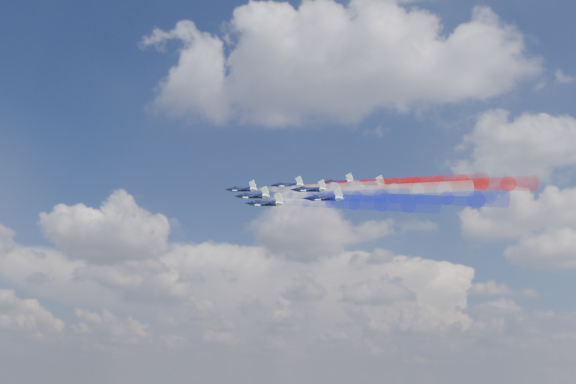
% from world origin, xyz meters
% --- Properties ---
extents(jet_lead, '(13.97, 12.70, 7.92)m').
position_xyz_m(jet_lead, '(-7.44, 8.43, 156.53)').
color(jet_lead, black).
extents(trail_lead, '(35.38, 16.30, 10.59)m').
position_xyz_m(trail_lead, '(14.25, 1.08, 152.89)').
color(trail_lead, white).
extents(jet_inner_left, '(13.97, 12.70, 7.92)m').
position_xyz_m(jet_inner_left, '(-0.41, -3.73, 150.62)').
color(jet_inner_left, black).
extents(trail_inner_left, '(35.38, 16.30, 10.59)m').
position_xyz_m(trail_inner_left, '(21.29, -11.09, 146.98)').
color(trail_inner_left, '#1B24EB').
extents(jet_inner_right, '(13.97, 12.70, 7.92)m').
position_xyz_m(jet_inner_right, '(4.66, 12.20, 157.99)').
color(jet_inner_right, black).
extents(trail_inner_right, '(35.38, 16.30, 10.59)m').
position_xyz_m(trail_inner_right, '(26.36, 4.84, 154.34)').
color(trail_inner_right, red).
extents(jet_outer_left, '(13.97, 12.70, 7.92)m').
position_xyz_m(jet_outer_left, '(5.97, -14.51, 145.32)').
color(jet_outer_left, black).
extents(trail_outer_left, '(35.38, 16.30, 10.59)m').
position_xyz_m(trail_outer_left, '(27.66, -21.86, 141.68)').
color(trail_outer_left, '#1B24EB').
extents(jet_center_third, '(13.97, 12.70, 7.92)m').
position_xyz_m(jet_center_third, '(13.25, 0.33, 152.54)').
color(jet_center_third, black).
extents(trail_center_third, '(35.38, 16.30, 10.59)m').
position_xyz_m(trail_center_third, '(34.94, -7.02, 148.89)').
color(trail_center_third, white).
extents(jet_outer_right, '(13.97, 12.70, 7.92)m').
position_xyz_m(jet_outer_right, '(17.92, 16.56, 159.15)').
color(jet_outer_right, black).
extents(trail_outer_right, '(35.38, 16.30, 10.59)m').
position_xyz_m(trail_outer_right, '(39.61, 9.20, 155.50)').
color(trail_outer_right, red).
extents(jet_rear_left, '(13.97, 12.70, 7.92)m').
position_xyz_m(jet_rear_left, '(19.20, -11.48, 146.45)').
color(jet_rear_left, black).
extents(trail_rear_left, '(35.38, 16.30, 10.59)m').
position_xyz_m(trail_rear_left, '(40.89, -18.83, 142.81)').
color(trail_rear_left, '#1B24EB').
extents(jet_rear_right, '(13.97, 12.70, 7.92)m').
position_xyz_m(jet_rear_right, '(27.29, 4.96, 154.05)').
color(jet_rear_right, black).
extents(trail_rear_right, '(35.38, 16.30, 10.59)m').
position_xyz_m(trail_rear_right, '(48.99, -2.39, 150.40)').
color(trail_rear_right, red).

